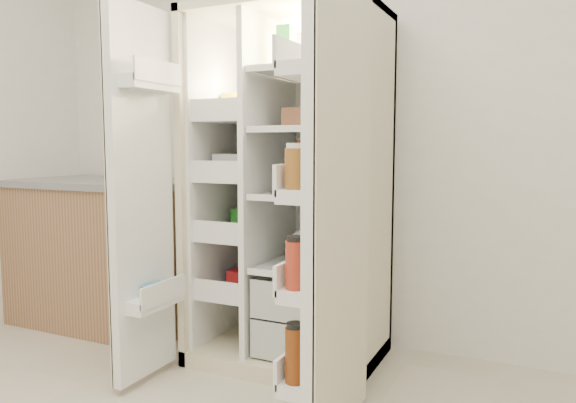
% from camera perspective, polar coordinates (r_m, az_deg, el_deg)
% --- Properties ---
extents(wall_back, '(4.00, 0.02, 2.70)m').
position_cam_1_polar(wall_back, '(3.12, 5.64, 10.01)').
color(wall_back, white).
rests_on(wall_back, floor).
extents(refrigerator, '(0.92, 0.70, 1.80)m').
position_cam_1_polar(refrigerator, '(2.87, 0.90, -1.76)').
color(refrigerator, beige).
rests_on(refrigerator, floor).
extents(freezer_door, '(0.15, 0.40, 1.72)m').
position_cam_1_polar(freezer_door, '(2.61, -15.05, 0.58)').
color(freezer_door, white).
rests_on(freezer_door, floor).
extents(fridge_door, '(0.17, 0.58, 1.72)m').
position_cam_1_polar(fridge_door, '(2.04, 4.80, -1.44)').
color(fridge_door, white).
rests_on(fridge_door, floor).
extents(kitchen_counter, '(1.25, 0.67, 0.91)m').
position_cam_1_polar(kitchen_counter, '(3.64, -18.59, -4.97)').
color(kitchen_counter, '#9E714F').
rests_on(kitchen_counter, floor).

